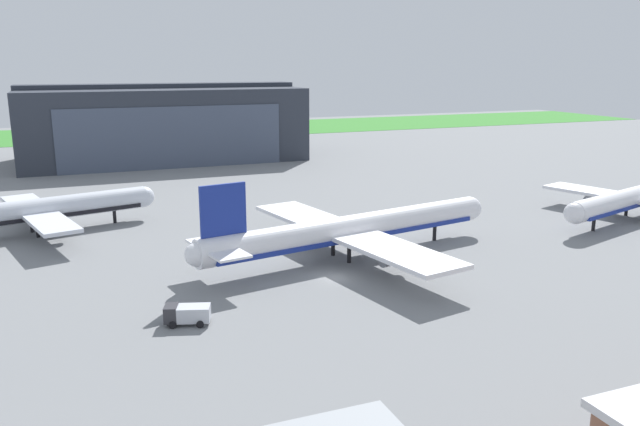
{
  "coord_description": "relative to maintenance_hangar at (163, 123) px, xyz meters",
  "views": [
    {
      "loc": [
        -29.5,
        -68.55,
        26.16
      ],
      "look_at": [
        5.24,
        17.74,
        3.95
      ],
      "focal_mm": 35.52,
      "sensor_mm": 36.0,
      "label": 1
    }
  ],
  "objects": [
    {
      "name": "airliner_near_right",
      "position": [
        64.19,
        -100.16,
        -6.16
      ],
      "size": [
        39.33,
        32.52,
        11.31
      ],
      "color": "white",
      "rests_on": "ground_plane"
    },
    {
      "name": "airliner_far_right",
      "position": [
        -29.44,
        -72.93,
        -6.11
      ],
      "size": [
        34.99,
        30.76,
        11.71
      ],
      "color": "silver",
      "rests_on": "ground_plane"
    },
    {
      "name": "airliner_near_left",
      "position": [
        10.04,
        -102.15,
        -5.91
      ],
      "size": [
        47.43,
        40.66,
        12.17
      ],
      "color": "white",
      "rests_on": "ground_plane"
    },
    {
      "name": "grass_field_strip",
      "position": [
        4.47,
        71.63,
        -9.79
      ],
      "size": [
        440.0,
        56.0,
        0.08
      ],
      "primitive_type": "cube",
      "color": "#38832F",
      "rests_on": "ground_plane"
    },
    {
      "name": "maintenance_hangar",
      "position": [
        0.0,
        0.0,
        0.0
      ],
      "size": [
        72.84,
        35.71,
        20.57
      ],
      "color": "#2D333D",
      "rests_on": "ground_plane"
    },
    {
      "name": "ground_plane",
      "position": [
        4.47,
        -109.41,
        -9.83
      ],
      "size": [
        440.0,
        440.0,
        0.0
      ],
      "primitive_type": "plane",
      "color": "slate"
    },
    {
      "name": "ops_van",
      "position": [
        -15.05,
        -116.77,
        -8.69
      ],
      "size": [
        4.98,
        3.44,
        2.04
      ],
      "color": "#2D2D33",
      "rests_on": "ground_plane"
    }
  ]
}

